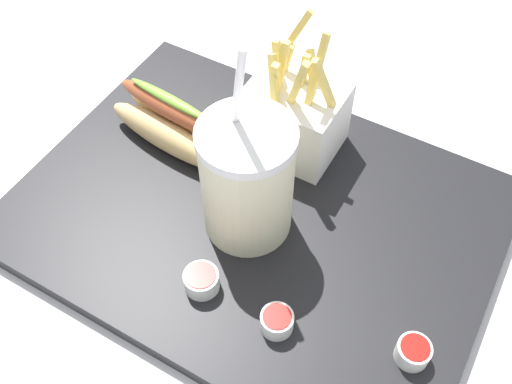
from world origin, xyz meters
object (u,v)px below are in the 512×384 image
(hot_dog_1, at_px, (173,124))
(ketchup_cup_2, at_px, (413,351))
(ketchup_cup_3, at_px, (277,321))
(ketchup_cup_1, at_px, (200,279))
(fries_basket, at_px, (294,116))
(soda_cup, at_px, (247,180))

(hot_dog_1, height_order, ketchup_cup_2, hot_dog_1)
(ketchup_cup_3, bearing_deg, ketchup_cup_1, -0.74)
(hot_dog_1, bearing_deg, fries_basket, -152.73)
(fries_basket, height_order, ketchup_cup_3, fries_basket)
(hot_dog_1, distance_m, ketchup_cup_1, 0.19)
(fries_basket, distance_m, ketchup_cup_3, 0.23)
(soda_cup, xyz_separation_m, hot_dog_1, (0.13, -0.06, -0.04))
(ketchup_cup_1, bearing_deg, ketchup_cup_3, 179.26)
(ketchup_cup_1, xyz_separation_m, ketchup_cup_3, (-0.08, 0.00, -0.00))
(fries_basket, xyz_separation_m, ketchup_cup_3, (-0.09, 0.21, -0.03))
(soda_cup, distance_m, ketchup_cup_3, 0.13)
(fries_basket, xyz_separation_m, ketchup_cup_1, (-0.01, 0.20, -0.03))
(soda_cup, distance_m, fries_basket, 0.12)
(hot_dog_1, xyz_separation_m, ketchup_cup_2, (-0.33, 0.11, -0.02))
(ketchup_cup_2, bearing_deg, ketchup_cup_3, 15.91)
(fries_basket, distance_m, hot_dog_1, 0.13)
(fries_basket, height_order, ketchup_cup_2, fries_basket)
(hot_dog_1, bearing_deg, ketchup_cup_1, 131.62)
(ketchup_cup_2, height_order, ketchup_cup_3, same)
(hot_dog_1, relative_size, ketchup_cup_1, 4.79)
(ketchup_cup_1, distance_m, ketchup_cup_2, 0.20)
(hot_dog_1, distance_m, ketchup_cup_3, 0.25)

